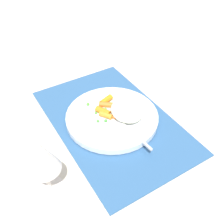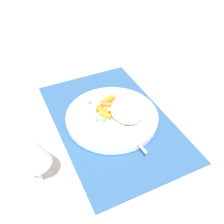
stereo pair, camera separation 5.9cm
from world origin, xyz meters
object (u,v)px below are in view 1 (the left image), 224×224
at_px(plate, 112,117).
at_px(rice_mound, 127,111).
at_px(fork, 121,122).
at_px(carrot_portion, 108,108).
at_px(wine_glass, 42,158).

height_order(plate, rice_mound, rice_mound).
xyz_separation_m(rice_mound, fork, (-0.02, 0.03, -0.01)).
height_order(plate, fork, fork).
height_order(rice_mound, carrot_portion, rice_mound).
xyz_separation_m(carrot_portion, fork, (-0.06, -0.00, -0.01)).
distance_m(carrot_portion, wine_glass, 0.28).
relative_size(rice_mound, wine_glass, 0.67).
distance_m(fork, wine_glass, 0.26).
height_order(carrot_portion, wine_glass, wine_glass).
bearing_deg(fork, carrot_portion, 2.76).
xyz_separation_m(plate, fork, (-0.04, -0.00, 0.01)).
relative_size(plate, rice_mound, 2.58).
bearing_deg(wine_glass, carrot_portion, -59.58).
xyz_separation_m(plate, rice_mound, (-0.02, -0.03, 0.03)).
bearing_deg(fork, plate, 4.90).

